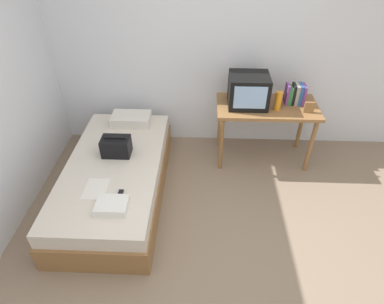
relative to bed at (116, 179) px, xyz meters
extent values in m
plane|color=#84705B|center=(1.04, -0.82, -0.22)|extent=(8.00, 8.00, 0.00)
cube|color=silver|center=(1.04, 1.18, 1.08)|extent=(5.20, 0.10, 2.60)
cube|color=olive|center=(0.00, 0.00, -0.08)|extent=(1.00, 2.00, 0.28)
cube|color=beige|center=(0.00, 0.00, 0.14)|extent=(0.97, 1.94, 0.16)
cube|color=olive|center=(1.67, 0.74, 0.51)|extent=(1.16, 0.60, 0.04)
cylinder|color=olive|center=(1.15, 0.50, 0.14)|extent=(0.05, 0.05, 0.71)
cylinder|color=olive|center=(2.19, 0.50, 0.14)|extent=(0.05, 0.05, 0.71)
cylinder|color=olive|center=(1.15, 0.98, 0.14)|extent=(0.05, 0.05, 0.71)
cylinder|color=olive|center=(2.19, 0.98, 0.14)|extent=(0.05, 0.05, 0.71)
cube|color=black|center=(1.43, 0.74, 0.71)|extent=(0.44, 0.38, 0.36)
cube|color=#8CB2E0|center=(1.43, 0.55, 0.72)|extent=(0.35, 0.01, 0.26)
cylinder|color=orange|center=(1.76, 0.64, 0.65)|extent=(0.07, 0.07, 0.22)
cube|color=#7A3D89|center=(1.88, 0.80, 0.65)|extent=(0.03, 0.15, 0.23)
cube|color=#337F47|center=(1.92, 0.80, 0.64)|extent=(0.04, 0.14, 0.20)
cube|color=black|center=(1.96, 0.80, 0.65)|extent=(0.03, 0.15, 0.23)
cube|color=gray|center=(1.99, 0.80, 0.65)|extent=(0.04, 0.17, 0.24)
cube|color=#2D5699|center=(2.03, 0.80, 0.65)|extent=(0.04, 0.16, 0.23)
cube|color=#7A3D89|center=(2.07, 0.80, 0.65)|extent=(0.03, 0.17, 0.23)
cube|color=olive|center=(2.10, 0.60, 0.60)|extent=(0.11, 0.02, 0.13)
cube|color=silver|center=(0.05, 0.78, 0.28)|extent=(0.47, 0.29, 0.12)
cube|color=black|center=(0.01, 0.15, 0.33)|extent=(0.30, 0.20, 0.20)
cylinder|color=black|center=(0.01, 0.15, 0.44)|extent=(0.24, 0.02, 0.02)
cube|color=white|center=(-0.07, -0.40, 0.23)|extent=(0.21, 0.29, 0.01)
cube|color=black|center=(0.18, -0.49, 0.24)|extent=(0.04, 0.16, 0.02)
cube|color=white|center=(0.15, -0.63, 0.26)|extent=(0.28, 0.22, 0.07)
camera|label=1|loc=(0.93, -2.57, 2.37)|focal=30.16mm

